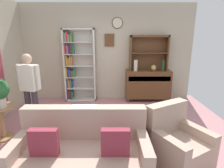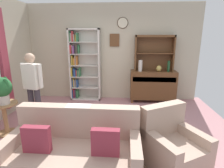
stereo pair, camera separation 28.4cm
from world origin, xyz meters
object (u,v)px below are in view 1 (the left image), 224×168
at_px(vase_round, 154,68).
at_px(bottle_wine, 163,66).
at_px(sideboard, 148,84).
at_px(plant_stand, 1,119).
at_px(coffee_table, 105,121).
at_px(book_stack, 104,118).
at_px(armchair_floral, 177,144).
at_px(sideboard_hutch, 149,48).
at_px(couch_floral, 83,154).
at_px(vase_tall, 136,65).
at_px(bookshelf, 77,65).
at_px(person_reading, 30,86).

height_order(vase_round, bottle_wine, bottle_wine).
height_order(sideboard, plant_stand, sideboard).
relative_size(plant_stand, coffee_table, 0.81).
distance_m(plant_stand, book_stack, 1.92).
height_order(sideboard, armchair_floral, sideboard).
relative_size(sideboard_hutch, couch_floral, 0.61).
distance_m(armchair_floral, book_stack, 1.29).
xyz_separation_m(vase_tall, coffee_table, (-0.83, -2.05, -0.72)).
bearing_deg(armchair_floral, vase_round, 85.30).
height_order(sideboard_hutch, couch_floral, sideboard_hutch).
bearing_deg(armchair_floral, plant_stand, 167.49).
xyz_separation_m(plant_stand, book_stack, (1.92, -0.09, 0.06)).
bearing_deg(bottle_wine, sideboard, 167.11).
xyz_separation_m(sideboard, coffee_table, (-1.22, -2.13, -0.16)).
bearing_deg(vase_tall, sideboard, 11.63).
bearing_deg(bottle_wine, bookshelf, 175.96).
distance_m(sideboard, bottle_wine, 0.69).
relative_size(vase_tall, vase_round, 1.85).
bearing_deg(vase_tall, sideboard_hutch, 25.89).
bearing_deg(bookshelf, sideboard_hutch, 0.65).
bearing_deg(book_stack, bottle_wine, 52.29).
height_order(plant_stand, coffee_table, plant_stand).
height_order(vase_round, person_reading, person_reading).
bearing_deg(book_stack, sideboard_hutch, 61.77).
bearing_deg(plant_stand, vase_tall, 36.15).
bearing_deg(book_stack, couch_floral, -107.55).
bearing_deg(bottle_wine, person_reading, -153.67).
bearing_deg(person_reading, book_stack, -19.59).
xyz_separation_m(sideboard_hutch, couch_floral, (-1.50, -3.14, -1.25)).
bearing_deg(coffee_table, plant_stand, 178.93).
bearing_deg(person_reading, bookshelf, 68.79).
bearing_deg(couch_floral, vase_round, 61.19).
distance_m(sideboard_hutch, couch_floral, 3.69).
height_order(armchair_floral, plant_stand, armchair_floral).
distance_m(sideboard_hutch, armchair_floral, 3.15).
xyz_separation_m(bookshelf, coffee_table, (0.86, -2.22, -0.70)).
bearing_deg(bookshelf, sideboard, -2.35).
relative_size(bottle_wine, book_stack, 1.44).
bearing_deg(person_reading, bottle_wine, 26.33).
bearing_deg(armchair_floral, couch_floral, -169.85).
bearing_deg(plant_stand, coffee_table, -1.07).
bearing_deg(book_stack, vase_round, 57.28).
bearing_deg(bookshelf, vase_tall, -5.59).
distance_m(plant_stand, coffee_table, 1.93).
bearing_deg(armchair_floral, book_stack, 152.71).
bearing_deg(sideboard, bookshelf, 177.65).
height_order(plant_stand, person_reading, person_reading).
bearing_deg(coffee_table, vase_round, 56.81).
distance_m(vase_round, bottle_wine, 0.27).
relative_size(sideboard_hutch, plant_stand, 1.70).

